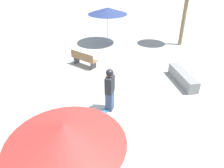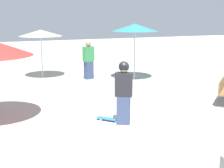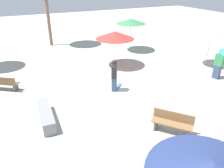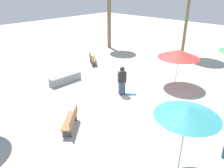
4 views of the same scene
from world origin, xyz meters
TOP-DOWN VIEW (x-y plane):
  - ground_plane at (0.00, 0.00)m, footprint 60.00×60.00m
  - skater_main at (-0.38, -0.35)m, footprint 0.46×0.54m
  - skateboard at (-0.74, -0.61)m, footprint 0.74×0.68m
  - concrete_ledge at (3.47, 0.96)m, footprint 0.58×2.25m
  - bench_near at (-0.93, 3.82)m, footprint 1.38×1.50m
  - bench_far at (5.03, -2.87)m, footprint 1.58×1.25m
  - shade_umbrella_red at (-2.07, -3.75)m, footprint 2.58×2.58m
  - shade_umbrella_teal at (-5.72, 2.75)m, footprint 2.09×2.09m

SIDE VIEW (x-z plane):
  - ground_plane at x=0.00m, z-range 0.00..0.00m
  - skateboard at x=-0.74m, z-range 0.02..0.09m
  - concrete_ledge at x=3.47m, z-range 0.00..0.55m
  - bench_near at x=-0.93m, z-range 0.00..0.85m
  - bench_far at x=5.03m, z-range 0.00..0.85m
  - skater_main at x=-0.38m, z-range 0.07..1.84m
  - shade_umbrella_red at x=-2.07m, z-range 0.94..3.33m
  - shade_umbrella_teal at x=-5.72m, z-range 1.12..3.72m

